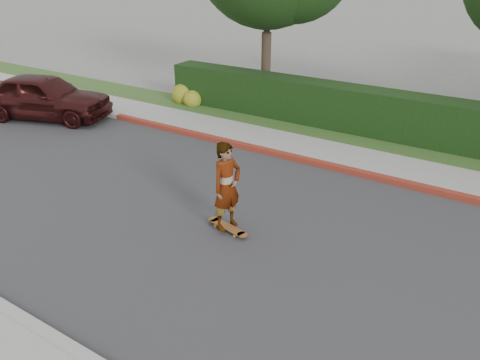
{
  "coord_description": "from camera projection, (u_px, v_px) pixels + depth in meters",
  "views": [
    {
      "loc": [
        1.19,
        -7.07,
        5.34
      ],
      "look_at": [
        -3.57,
        0.45,
        1.0
      ],
      "focal_mm": 35.0,
      "sensor_mm": 36.0,
      "label": 1
    }
  ],
  "objects": [
    {
      "name": "skateboarder",
      "position": [
        227.0,
        186.0,
        9.49
      ],
      "size": [
        0.61,
        0.78,
        1.9
      ],
      "primitive_type": "imported",
      "rotation": [
        0.0,
        0.0,
        1.32
      ],
      "color": "white",
      "rests_on": "skateboard"
    },
    {
      "name": "flowering_shrub",
      "position": [
        186.0,
        96.0,
        18.06
      ],
      "size": [
        1.4,
        1.0,
        0.9
      ],
      "color": "#2D4C19",
      "rests_on": "ground"
    },
    {
      "name": "hedge",
      "position": [
        368.0,
        113.0,
        14.86
      ],
      "size": [
        15.0,
        1.0,
        1.5
      ],
      "primitive_type": "cube",
      "color": "black",
      "rests_on": "ground"
    },
    {
      "name": "skateboard",
      "position": [
        227.0,
        227.0,
        9.92
      ],
      "size": [
        1.11,
        0.43,
        0.1
      ],
      "rotation": [
        0.0,
        0.0,
        -0.21
      ],
      "color": "#C37B35",
      "rests_on": "ground"
    },
    {
      "name": "car_maroon",
      "position": [
        44.0,
        97.0,
        16.39
      ],
      "size": [
        4.99,
        3.3,
        1.58
      ],
      "primitive_type": "imported",
      "rotation": [
        0.0,
        0.0,
        1.91
      ],
      "color": "#351110",
      "rests_on": "ground"
    },
    {
      "name": "ground",
      "position": [
        396.0,
        287.0,
        8.28
      ],
      "size": [
        120.0,
        120.0,
        0.0
      ],
      "primitive_type": "plane",
      "color": "slate",
      "rests_on": "ground"
    },
    {
      "name": "planting_strip",
      "position": [
        462.0,
        159.0,
        13.27
      ],
      "size": [
        60.0,
        1.6,
        0.1
      ],
      "primitive_type": "cube",
      "color": "#2D4C1E",
      "rests_on": "ground"
    },
    {
      "name": "sidewalk_far",
      "position": [
        451.0,
        180.0,
        12.05
      ],
      "size": [
        60.0,
        1.6,
        0.12
      ],
      "primitive_type": "cube",
      "color": "gray",
      "rests_on": "ground"
    },
    {
      "name": "curb_red_section",
      "position": [
        265.0,
        151.0,
        13.77
      ],
      "size": [
        12.0,
        0.21,
        0.15
      ],
      "primitive_type": "cube",
      "color": "maroon",
      "rests_on": "ground"
    },
    {
      "name": "curb_far",
      "position": [
        444.0,
        193.0,
        11.36
      ],
      "size": [
        60.0,
        0.2,
        0.15
      ],
      "primitive_type": "cube",
      "color": "#9E9E99",
      "rests_on": "ground"
    },
    {
      "name": "road",
      "position": [
        396.0,
        287.0,
        8.28
      ],
      "size": [
        60.0,
        8.0,
        0.01
      ],
      "primitive_type": "cube",
      "color": "#2D2D30",
      "rests_on": "ground"
    }
  ]
}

